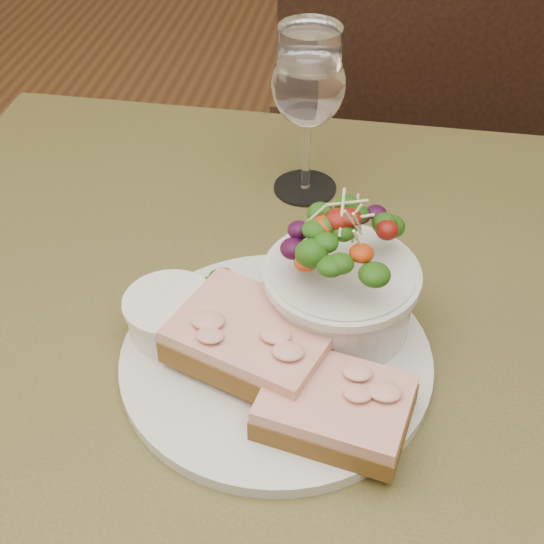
% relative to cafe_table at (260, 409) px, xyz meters
% --- Properties ---
extents(cafe_table, '(0.80, 0.80, 0.75)m').
position_rel_cafe_table_xyz_m(cafe_table, '(0.00, 0.00, 0.00)').
color(cafe_table, '#453B1D').
rests_on(cafe_table, ground).
extents(chair_far, '(0.49, 0.49, 0.90)m').
position_rel_cafe_table_xyz_m(chair_far, '(0.10, 0.74, -0.36)').
color(chair_far, black).
rests_on(chair_far, ground).
extents(dinner_plate, '(0.27, 0.27, 0.01)m').
position_rel_cafe_table_xyz_m(dinner_plate, '(0.02, -0.03, 0.11)').
color(dinner_plate, silver).
rests_on(dinner_plate, cafe_table).
extents(sandwich_front, '(0.13, 0.10, 0.03)m').
position_rel_cafe_table_xyz_m(sandwich_front, '(0.08, -0.09, 0.13)').
color(sandwich_front, '#462912').
rests_on(sandwich_front, dinner_plate).
extents(sandwich_back, '(0.15, 0.13, 0.03)m').
position_rel_cafe_table_xyz_m(sandwich_back, '(0.00, -0.04, 0.14)').
color(sandwich_back, '#462912').
rests_on(sandwich_back, dinner_plate).
extents(ramekin, '(0.07, 0.07, 0.04)m').
position_rel_cafe_table_xyz_m(ramekin, '(-0.07, -0.01, 0.13)').
color(ramekin, white).
rests_on(ramekin, dinner_plate).
extents(salad_bowl, '(0.12, 0.12, 0.13)m').
position_rel_cafe_table_xyz_m(salad_bowl, '(0.07, 0.02, 0.17)').
color(salad_bowl, silver).
rests_on(salad_bowl, dinner_plate).
extents(garnish, '(0.05, 0.04, 0.02)m').
position_rel_cafe_table_xyz_m(garnish, '(-0.06, 0.04, 0.12)').
color(garnish, '#163D0B').
rests_on(garnish, dinner_plate).
extents(wine_glass, '(0.08, 0.08, 0.18)m').
position_rel_cafe_table_xyz_m(wine_glass, '(0.01, 0.24, 0.22)').
color(wine_glass, white).
rests_on(wine_glass, cafe_table).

